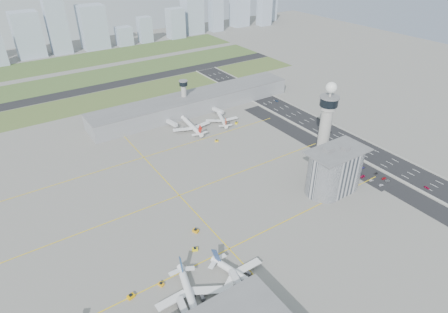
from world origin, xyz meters
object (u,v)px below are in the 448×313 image
airplane_near_c (241,273)px  car_lot_3 (359,173)px  tug_2 (195,249)px  car_lot_11 (350,159)px  tug_3 (196,230)px  car_lot_1 (372,180)px  secondary_tower (184,93)px  jet_bridge_far_0 (167,122)px  car_lot_0 (381,185)px  car_lot_10 (359,164)px  airplane_near_b (190,294)px  tug_0 (131,296)px  car_hw_4 (232,86)px  airplane_far_b (222,116)px  car_lot_7 (384,178)px  airplane_far_a (191,123)px  car_lot_9 (363,168)px  jet_bridge_near_2 (243,294)px  car_hw_0 (427,188)px  car_hw_1 (330,132)px  car_hw_2 (277,101)px  tug_5 (236,123)px  jet_bridge_far_1 (213,110)px  car_lot_5 (343,165)px  tug_4 (217,141)px  admin_building (335,170)px  car_lot_4 (351,169)px  tug_1 (161,284)px  car_lot_2 (363,176)px  control_tower (326,121)px  car_lot_6 (388,181)px

airplane_near_c → car_lot_3: airplane_near_c is taller
tug_2 → car_lot_11: (149.89, 16.33, -0.34)m
tug_3 → car_lot_1: size_ratio=0.98×
secondary_tower → jet_bridge_far_0: 36.91m
car_lot_0 → car_lot_10: car_lot_0 is taller
secondary_tower → airplane_near_b: 225.04m
tug_0 → car_hw_4: 294.73m
car_lot_0 → airplane_near_c: bearing=102.9°
airplane_far_b → car_lot_7: size_ratio=8.90×
airplane_far_a → jet_bridge_far_0: bearing=40.6°
car_lot_1 → car_hw_4: (24.65, 212.01, -0.01)m
secondary_tower → car_lot_9: (61.82, -167.28, -18.26)m
airplane_near_b → jet_bridge_near_2: 25.82m
car_hw_0 → car_hw_1: (7.92, 96.95, -0.06)m
airplane_far_b → car_hw_2: (74.87, 8.14, -4.60)m
secondary_tower → jet_bridge_near_2: secondary_tower is taller
car_lot_7 → jet_bridge_far_0: bearing=28.9°
tug_5 → car_hw_0: size_ratio=0.91×
jet_bridge_far_1 → tug_2: bearing=-45.5°
car_lot_5 → car_lot_7: size_ratio=0.86×
airplane_far_a → tug_0: 182.71m
tug_0 → car_lot_3: bearing=-98.8°
tug_4 → car_lot_1: 126.99m
admin_building → car_lot_4: 34.84m
jet_bridge_far_1 → car_lot_4: jet_bridge_far_1 is taller
tug_4 → tug_2: bearing=168.6°
tug_1 → car_lot_2: 165.23m
car_lot_10 → car_lot_11: 7.88m
airplane_near_c → car_hw_1: bearing=102.1°
airplane_near_c → car_hw_0: bearing=70.7°
control_tower → tug_4: (-49.68, 71.81, -34.16)m
jet_bridge_near_2 → car_hw_0: size_ratio=3.79×
car_lot_6 → control_tower: bearing=27.1°
car_lot_3 → car_hw_1: (31.73, 58.29, -0.06)m
airplane_near_c → car_lot_2: (129.78, 27.05, -4.67)m
airplane_far_a → control_tower: bearing=-146.2°
car_lot_4 → car_lot_5: (-0.62, 6.70, -0.03)m
jet_bridge_near_2 → car_lot_5: 145.29m
car_lot_1 → car_lot_5: bearing=11.7°
airplane_far_a → car_lot_11: 139.32m
airplane_near_c → tug_4: (70.03, 131.66, -4.43)m
car_lot_2 → car_lot_7: 14.77m
car_lot_1 → control_tower: bearing=24.5°
tug_0 → car_lot_5: tug_0 is taller
car_lot_2 → car_lot_6: bearing=-150.3°
airplane_near_b → tug_2: (18.82, 28.28, -4.69)m
tug_4 → airplane_far_a: bearing=37.9°
jet_bridge_far_0 → tug_4: (20.32, -52.19, -1.97)m
car_lot_0 → car_lot_7: bearing=-57.7°
tug_0 → car_hw_4: tug_0 is taller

